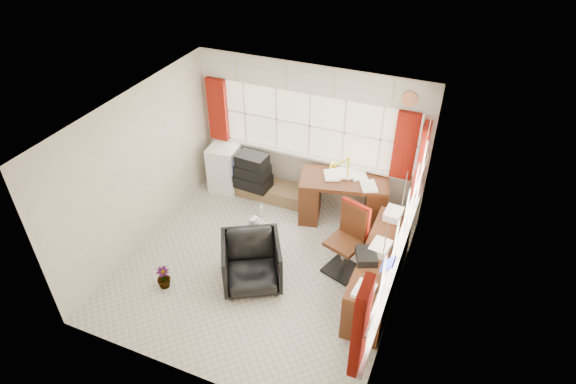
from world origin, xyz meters
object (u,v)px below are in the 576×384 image
(desk_lamp, at_px, (349,163))
(mini_fridge, at_px, (225,168))
(tv_bench, at_px, (275,191))
(task_chair, at_px, (350,236))
(desk, at_px, (343,197))
(crt_tv, at_px, (250,168))
(credenza, at_px, (379,271))
(office_chair, at_px, (252,263))
(radiator, at_px, (265,242))

(desk_lamp, bearing_deg, mini_fridge, 178.87)
(tv_bench, bearing_deg, task_chair, -34.84)
(desk, distance_m, mini_fridge, 2.28)
(tv_bench, relative_size, mini_fridge, 1.61)
(desk_lamp, height_order, tv_bench, desk_lamp)
(mini_fridge, bearing_deg, crt_tv, 10.34)
(credenza, height_order, mini_fridge, mini_fridge)
(office_chair, distance_m, credenza, 1.80)
(desk_lamp, height_order, office_chair, desk_lamp)
(desk_lamp, relative_size, crt_tv, 0.66)
(desk, xyz_separation_m, mini_fridge, (-2.28, 0.06, -0.02))
(desk_lamp, bearing_deg, credenza, -56.75)
(credenza, bearing_deg, task_chair, 150.22)
(office_chair, xyz_separation_m, crt_tv, (-1.04, 2.08, 0.10))
(radiator, relative_size, mini_fridge, 0.70)
(desk, height_order, crt_tv, desk)
(desk_lamp, distance_m, crt_tv, 1.95)
(office_chair, relative_size, credenza, 0.42)
(office_chair, bearing_deg, crt_tv, 87.14)
(task_chair, distance_m, radiator, 1.33)
(desk_lamp, xyz_separation_m, mini_fridge, (-2.32, 0.05, -0.69))
(tv_bench, height_order, mini_fridge, mini_fridge)
(desk, xyz_separation_m, credenza, (0.96, -1.39, -0.07))
(task_chair, distance_m, credenza, 0.66)
(credenza, bearing_deg, desk_lamp, 123.25)
(desk, xyz_separation_m, tv_bench, (-1.32, 0.13, -0.33))
(desk, bearing_deg, mini_fridge, 178.55)
(office_chair, relative_size, mini_fridge, 0.97)
(desk, distance_m, tv_bench, 1.36)
(radiator, bearing_deg, office_chair, -83.22)
(task_chair, relative_size, crt_tv, 1.73)
(desk_lamp, xyz_separation_m, crt_tv, (-1.84, 0.13, -0.64))
(credenza, xyz_separation_m, mini_fridge, (-3.24, 1.45, 0.05))
(task_chair, height_order, radiator, task_chair)
(task_chair, xyz_separation_m, tv_bench, (-1.74, 1.21, -0.48))
(desk, height_order, radiator, desk)
(office_chair, distance_m, tv_bench, 2.15)
(desk_lamp, distance_m, radiator, 1.81)
(desk_lamp, relative_size, radiator, 0.72)
(task_chair, xyz_separation_m, radiator, (-1.26, -0.22, -0.36))
(office_chair, height_order, radiator, office_chair)
(desk, distance_m, office_chair, 2.07)
(desk, bearing_deg, crt_tv, 175.35)
(mini_fridge, bearing_deg, desk_lamp, -1.13)
(desk, distance_m, task_chair, 1.18)
(desk, height_order, task_chair, task_chair)
(tv_bench, relative_size, crt_tv, 2.11)
(radiator, bearing_deg, desk, 57.59)
(desk, relative_size, crt_tv, 2.35)
(task_chair, xyz_separation_m, credenza, (0.54, -0.31, -0.22))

